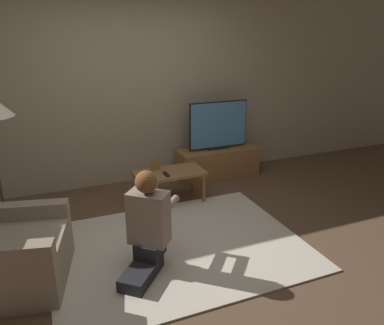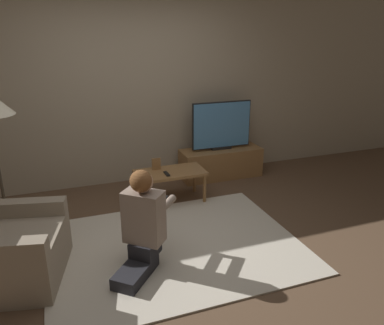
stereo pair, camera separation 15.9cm
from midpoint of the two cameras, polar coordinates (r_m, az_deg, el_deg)
name	(u,v)px [view 1 (the left image)]	position (r m, az deg, el deg)	size (l,w,h in m)	color
ground_plane	(178,247)	(3.80, -3.31, -12.80)	(10.00, 10.00, 0.00)	brown
wall_back	(127,89)	(5.13, -10.83, 10.97)	(10.00, 0.06, 2.60)	tan
rug	(178,247)	(3.79, -3.31, -12.69)	(2.42, 1.85, 0.02)	beige
tv_stand	(218,162)	(5.47, 3.08, 0.00)	(1.17, 0.42, 0.42)	olive
tv	(218,125)	(5.31, 3.17, 5.68)	(0.88, 0.08, 0.68)	black
coffee_table	(169,175)	(4.59, -4.48, -1.96)	(0.85, 0.44, 0.40)	olive
armchair	(12,252)	(3.54, -26.90, -12.11)	(0.92, 1.00, 0.91)	gray
person_kneeling	(148,223)	(3.29, -8.15, -9.13)	(0.73, 0.79, 0.92)	#232328
picture_frame	(155,165)	(4.61, -6.62, -0.31)	(0.11, 0.01, 0.15)	olive
remote	(166,174)	(4.47, -4.98, -1.78)	(0.04, 0.15, 0.02)	black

